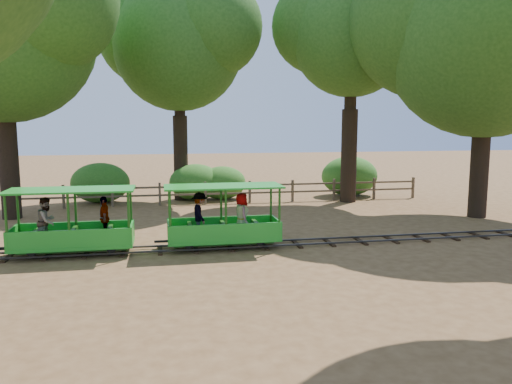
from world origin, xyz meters
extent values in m
plane|color=#966941|center=(0.00, 0.00, 0.00)|extent=(90.00, 90.00, 0.00)
cube|color=#3F3D3A|center=(0.00, -0.30, 0.08)|extent=(22.00, 0.05, 0.05)
cube|color=#3F3D3A|center=(0.00, 0.30, 0.08)|extent=(22.00, 0.05, 0.05)
cube|color=#382314|center=(0.00, 0.00, 0.03)|extent=(0.12, 1.00, 0.05)
cube|color=#382314|center=(-5.00, 0.00, 0.03)|extent=(0.12, 1.00, 0.05)
cube|color=#382314|center=(5.00, 0.00, 0.03)|extent=(0.12, 1.00, 0.05)
cube|color=green|center=(-5.31, 0.00, 0.31)|extent=(3.18, 1.22, 0.09)
cube|color=#1C5613|center=(-5.31, 0.00, 0.19)|extent=(2.86, 0.47, 0.13)
cube|color=green|center=(-5.31, -0.57, 0.59)|extent=(3.18, 0.06, 0.47)
cube|color=green|center=(-5.31, 0.57, 0.59)|extent=(3.18, 0.06, 0.47)
cube|color=green|center=(-5.31, 0.00, 1.80)|extent=(3.32, 1.36, 0.05)
cylinder|color=#1C5613|center=(-6.83, -0.55, 1.05)|extent=(0.07, 0.07, 1.50)
cylinder|color=#1C5613|center=(-6.83, 0.55, 1.05)|extent=(0.07, 0.07, 1.50)
cylinder|color=#1C5613|center=(-3.79, -0.55, 1.05)|extent=(0.07, 0.07, 1.50)
cylinder|color=#1C5613|center=(-3.79, 0.55, 1.05)|extent=(0.07, 0.07, 1.50)
cube|color=#1C5613|center=(-6.26, 0.00, 0.54)|extent=(0.11, 1.03, 0.37)
cube|color=#1C5613|center=(-5.31, 0.00, 0.54)|extent=(0.11, 1.03, 0.37)
cube|color=#1C5613|center=(-4.36, 0.00, 0.54)|extent=(0.11, 1.03, 0.37)
cylinder|color=black|center=(-6.33, -0.32, 0.23)|extent=(0.26, 0.06, 0.26)
cylinder|color=black|center=(-6.33, 0.32, 0.23)|extent=(0.26, 0.06, 0.26)
cylinder|color=black|center=(-4.29, -0.32, 0.23)|extent=(0.26, 0.06, 0.26)
cylinder|color=black|center=(-4.29, 0.32, 0.23)|extent=(0.26, 0.06, 0.26)
imported|color=gray|center=(-5.93, -0.17, 1.00)|extent=(0.66, 0.75, 1.30)
imported|color=gray|center=(-4.50, 0.25, 0.96)|extent=(0.37, 0.74, 1.22)
cube|color=green|center=(-1.19, 0.00, 0.31)|extent=(3.18, 1.22, 0.09)
cube|color=#1C5613|center=(-1.19, 0.00, 0.19)|extent=(2.86, 0.47, 0.13)
cube|color=green|center=(-1.19, -0.57, 0.59)|extent=(3.18, 0.06, 0.47)
cube|color=green|center=(-1.19, 0.57, 0.59)|extent=(3.18, 0.06, 0.47)
cube|color=green|center=(-1.19, 0.00, 1.80)|extent=(3.32, 1.36, 0.05)
cylinder|color=#1C5613|center=(-2.71, -0.55, 1.05)|extent=(0.07, 0.07, 1.50)
cylinder|color=#1C5613|center=(-2.71, 0.55, 1.05)|extent=(0.07, 0.07, 1.50)
cylinder|color=#1C5613|center=(0.33, -0.55, 1.05)|extent=(0.07, 0.07, 1.50)
cylinder|color=#1C5613|center=(0.33, 0.55, 1.05)|extent=(0.07, 0.07, 1.50)
cube|color=#1C5613|center=(-2.14, 0.00, 0.54)|extent=(0.11, 1.03, 0.37)
cube|color=#1C5613|center=(-1.19, 0.00, 0.54)|extent=(0.11, 1.03, 0.37)
cube|color=#1C5613|center=(-0.23, 0.00, 0.54)|extent=(0.11, 1.03, 0.37)
cylinder|color=black|center=(-2.21, -0.32, 0.23)|extent=(0.26, 0.06, 0.26)
cylinder|color=black|center=(-2.21, 0.32, 0.23)|extent=(0.26, 0.06, 0.26)
cylinder|color=black|center=(-0.17, -0.32, 0.23)|extent=(0.26, 0.06, 0.26)
cylinder|color=black|center=(-0.17, 0.32, 0.23)|extent=(0.26, 0.06, 0.26)
imported|color=gray|center=(-1.84, 0.28, 0.98)|extent=(0.57, 0.86, 1.26)
imported|color=gray|center=(-0.68, -0.13, 0.98)|extent=(0.47, 0.66, 1.26)
cylinder|color=#2D2116|center=(-8.50, 6.00, 1.91)|extent=(0.70, 0.70, 3.82)
cylinder|color=#2D2116|center=(-8.50, 6.00, 4.91)|extent=(0.52, 0.53, 2.18)
cylinder|color=#2D2116|center=(-2.00, 9.50, 1.96)|extent=(0.66, 0.66, 3.92)
cylinder|color=#2D2116|center=(-2.00, 9.50, 5.04)|extent=(0.50, 0.50, 2.24)
sphere|color=#244F18|center=(-2.00, 9.50, 7.04)|extent=(5.86, 5.86, 5.86)
sphere|color=#244F18|center=(-0.53, 8.62, 7.77)|extent=(4.40, 4.40, 4.40)
sphere|color=#244F18|center=(-3.32, 10.53, 7.63)|extent=(4.69, 4.69, 4.69)
cylinder|color=#2D2116|center=(5.50, 7.50, 2.10)|extent=(0.72, 0.72, 4.20)
cylinder|color=#2D2116|center=(5.50, 7.50, 5.40)|extent=(0.54, 0.54, 2.40)
sphere|color=#244F18|center=(5.50, 7.50, 7.40)|extent=(5.39, 5.39, 5.39)
sphere|color=#244F18|center=(6.85, 6.69, 8.08)|extent=(4.04, 4.04, 4.04)
sphere|color=#244F18|center=(4.29, 8.44, 7.94)|extent=(4.31, 4.31, 4.31)
cylinder|color=#2D2116|center=(9.00, 3.00, 1.80)|extent=(0.68, 0.68, 3.60)
cylinder|color=#2D2116|center=(9.00, 3.00, 4.62)|extent=(0.51, 0.51, 2.05)
sphere|color=#244F18|center=(9.00, 3.00, 6.78)|extent=(7.52, 7.52, 7.52)
sphere|color=#244F18|center=(7.31, 4.32, 7.53)|extent=(6.01, 6.01, 6.01)
cube|color=brown|center=(-9.00, 8.00, 0.50)|extent=(0.10, 0.10, 1.00)
cube|color=brown|center=(-7.00, 8.00, 0.50)|extent=(0.10, 0.10, 1.00)
cube|color=brown|center=(-5.00, 8.00, 0.50)|extent=(0.10, 0.10, 1.00)
cube|color=brown|center=(-3.00, 8.00, 0.50)|extent=(0.10, 0.10, 1.00)
cube|color=brown|center=(-1.00, 8.00, 0.50)|extent=(0.10, 0.10, 1.00)
cube|color=brown|center=(1.00, 8.00, 0.50)|extent=(0.10, 0.10, 1.00)
cube|color=brown|center=(3.00, 8.00, 0.50)|extent=(0.10, 0.10, 1.00)
cube|color=brown|center=(5.00, 8.00, 0.50)|extent=(0.10, 0.10, 1.00)
cube|color=brown|center=(7.00, 8.00, 0.50)|extent=(0.10, 0.10, 1.00)
cube|color=brown|center=(9.00, 8.00, 0.50)|extent=(0.10, 0.10, 1.00)
cube|color=brown|center=(0.00, 8.00, 0.80)|extent=(18.00, 0.06, 0.08)
cube|color=brown|center=(0.00, 8.00, 0.45)|extent=(18.00, 0.06, 0.08)
ellipsoid|color=#2D6B1E|center=(-5.63, 9.30, 0.90)|extent=(2.61, 2.01, 1.81)
ellipsoid|color=#2D6B1E|center=(-1.35, 9.30, 0.84)|extent=(2.44, 1.87, 1.69)
ellipsoid|color=#2D6B1E|center=(-0.10, 9.30, 0.78)|extent=(2.26, 1.74, 1.56)
ellipsoid|color=#2D6B1E|center=(6.26, 9.30, 0.97)|extent=(2.82, 2.17, 1.95)
camera|label=1|loc=(-2.91, -13.98, 3.59)|focal=35.00mm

